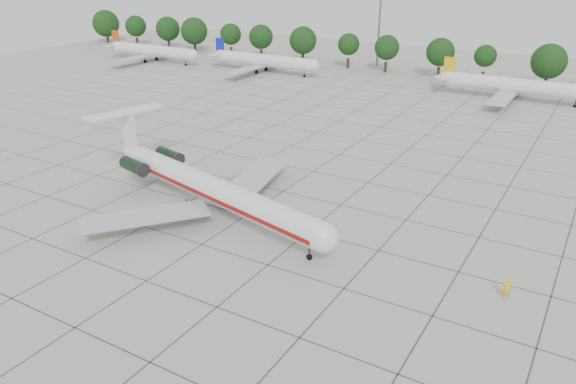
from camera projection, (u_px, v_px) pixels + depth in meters
name	position (u px, v px, depth m)	size (l,w,h in m)	color
ground	(308.00, 232.00, 59.80)	(260.00, 260.00, 0.00)	#A7A7A0
apron_joints	(365.00, 185.00, 71.65)	(170.00, 170.00, 0.02)	#383838
main_airliner	(205.00, 185.00, 63.57)	(36.98, 28.59, 8.78)	silver
ground_crew	(507.00, 288.00, 47.98)	(0.73, 0.48, 2.00)	yellow
bg_airliner_a	(152.00, 51.00, 150.56)	(28.24, 27.20, 7.40)	silver
bg_airliner_b	(264.00, 61.00, 137.15)	(28.24, 27.20, 7.40)	silver
bg_airliner_c	(514.00, 86.00, 111.49)	(28.24, 27.20, 7.40)	silver
tree_line	(440.00, 52.00, 130.09)	(249.86, 8.44, 10.22)	#332114
floodlight_mast	(380.00, 8.00, 140.92)	(1.60, 1.60, 25.45)	slate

